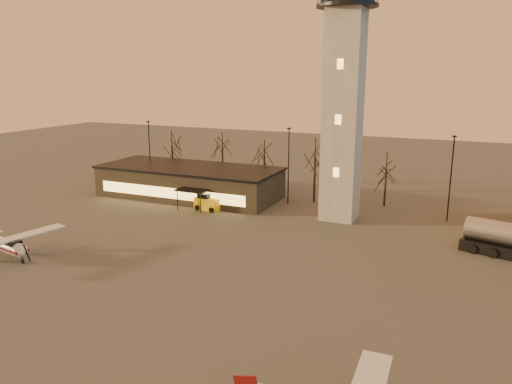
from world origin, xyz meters
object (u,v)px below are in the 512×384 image
Objects in this scene: cessna_rear at (9,248)px; fuel_truck at (511,244)px; terminal at (190,182)px; service_cart at (208,203)px; control_tower at (344,79)px.

cessna_rear is 1.19× the size of fuel_truck.
cessna_rear is at bearing -140.30° from fuel_truck.
terminal is at bearing -176.03° from fuel_truck.
terminal reaches higher than service_cart.
terminal is 2.77× the size of fuel_truck.
control_tower is at bearing 176.98° from fuel_truck.
control_tower reaches higher than terminal.
service_cart is (8.66, 22.69, -0.22)m from cessna_rear.
terminal is 27.84m from cessna_rear.
terminal is 41.00m from fuel_truck.
terminal is at bearing 95.51° from cessna_rear.
cessna_rear is at bearing -134.17° from control_tower.
service_cart is at bearing -169.59° from control_tower.
fuel_truck is at bearing -11.21° from terminal.
control_tower is 2.99× the size of cessna_rear.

